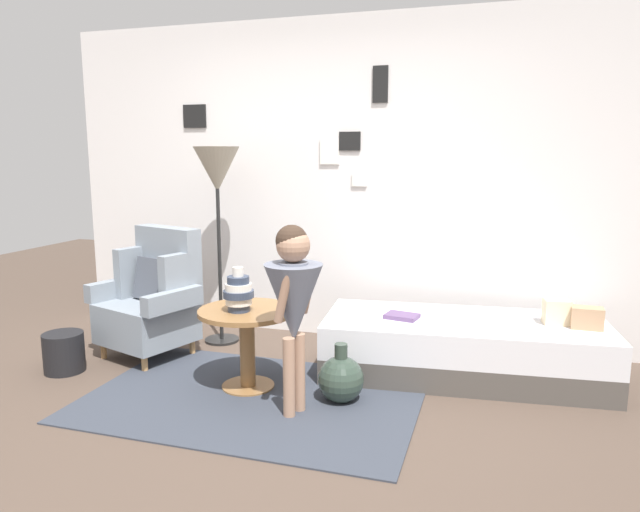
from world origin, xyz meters
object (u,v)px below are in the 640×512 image
daybed (463,348)px  person_child (294,295)px  side_table (247,331)px  book_on_daybed (402,316)px  vase_striped (239,293)px  demijohn_near (341,379)px  magazine_basket (64,352)px  floor_lamp (217,177)px  armchair (153,298)px

daybed → person_child: (-0.91, -0.93, 0.52)m
side_table → book_on_daybed: side_table is taller
person_child → vase_striped: bearing=153.4°
demijohn_near → magazine_basket: demijohn_near is taller
magazine_basket → book_on_daybed: bearing=16.3°
vase_striped → demijohn_near: vase_striped is taller
floor_lamp → magazine_basket: size_ratio=5.64×
side_table → floor_lamp: (-0.61, 0.84, 0.95)m
person_child → demijohn_near: bearing=49.7°
daybed → demijohn_near: (-0.69, -0.67, -0.05)m
armchair → floor_lamp: (0.35, 0.43, 0.90)m
side_table → floor_lamp: 1.41m
vase_striped → demijohn_near: (0.67, 0.03, -0.50)m
armchair → floor_lamp: size_ratio=0.61×
side_table → vase_striped: vase_striped is taller
floor_lamp → side_table: bearing=-53.9°
armchair → book_on_daybed: 1.88m
floor_lamp → person_child: bearing=-47.2°
demijohn_near → person_child: bearing=-130.3°
vase_striped → floor_lamp: floor_lamp is taller
magazine_basket → daybed: bearing=15.7°
book_on_daybed → demijohn_near: 0.70m
floor_lamp → person_child: 1.64m
daybed → armchair: bearing=-174.0°
book_on_daybed → demijohn_near: book_on_daybed is taller
floor_lamp → armchair: bearing=-128.6°
daybed → demijohn_near: daybed is taller
book_on_daybed → magazine_basket: bearing=-163.7°
daybed → demijohn_near: size_ratio=5.25×
person_child → demijohn_near: 0.66m
side_table → book_on_daybed: (0.92, 0.56, 0.02)m
daybed → floor_lamp: bearing=174.4°
vase_striped → demijohn_near: size_ratio=0.76×
armchair → daybed: 2.32m
side_table → person_child: person_child is taller
daybed → demijohn_near: bearing=-135.9°
daybed → side_table: 1.50m
floor_lamp → demijohn_near: 1.93m
daybed → vase_striped: size_ratio=6.87×
armchair → magazine_basket: (-0.41, -0.52, -0.30)m
daybed → person_child: size_ratio=1.74×
vase_striped → armchair: bearing=153.7°
person_child → floor_lamp: bearing=132.8°
daybed → magazine_basket: bearing=-164.3°
daybed → book_on_daybed: bearing=-167.9°
floor_lamp → daybed: bearing=-5.6°
person_child → book_on_daybed: (0.49, 0.84, -0.31)m
vase_striped → floor_lamp: (-0.58, 0.89, 0.69)m
vase_striped → book_on_daybed: vase_striped is taller
person_child → book_on_daybed: bearing=59.6°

